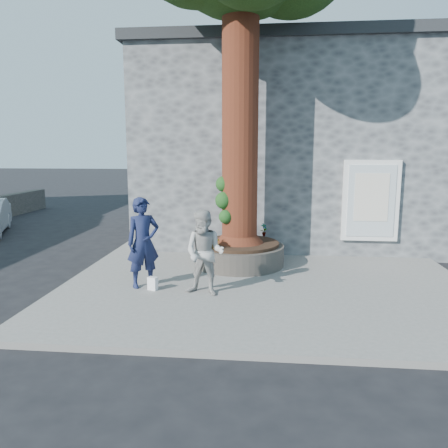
# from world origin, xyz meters

# --- Properties ---
(ground) EXTENTS (120.00, 120.00, 0.00)m
(ground) POSITION_xyz_m (0.00, 0.00, 0.00)
(ground) COLOR black
(ground) RESTS_ON ground
(pavement) EXTENTS (9.00, 8.00, 0.12)m
(pavement) POSITION_xyz_m (1.50, 1.00, 0.06)
(pavement) COLOR slate
(pavement) RESTS_ON ground
(yellow_line) EXTENTS (0.10, 30.00, 0.01)m
(yellow_line) POSITION_xyz_m (-3.05, 1.00, 0.00)
(yellow_line) COLOR yellow
(yellow_line) RESTS_ON ground
(stone_shop) EXTENTS (10.30, 8.30, 6.30)m
(stone_shop) POSITION_xyz_m (2.50, 7.20, 3.16)
(stone_shop) COLOR #484A4D
(stone_shop) RESTS_ON ground
(planter) EXTENTS (2.30, 2.30, 0.60)m
(planter) POSITION_xyz_m (0.80, 2.00, 0.41)
(planter) COLOR black
(planter) RESTS_ON pavement
(man) EXTENTS (0.85, 0.78, 1.96)m
(man) POSITION_xyz_m (-1.14, -0.04, 1.10)
(man) COLOR #161D3E
(man) RESTS_ON pavement
(woman) EXTENTS (0.98, 0.84, 1.75)m
(woman) POSITION_xyz_m (0.25, -0.42, 1.00)
(woman) COLOR #A7A5A0
(woman) RESTS_ON pavement
(shopping_bag) EXTENTS (0.23, 0.18, 0.28)m
(shopping_bag) POSITION_xyz_m (-0.90, -0.26, 0.26)
(shopping_bag) COLOR white
(shopping_bag) RESTS_ON pavement
(plant_a) EXTENTS (0.23, 0.22, 0.36)m
(plant_a) POSITION_xyz_m (1.42, 2.85, 0.90)
(plant_a) COLOR gray
(plant_a) RESTS_ON planter
(plant_b) EXTENTS (0.29, 0.30, 0.39)m
(plant_b) POSITION_xyz_m (0.76, 2.85, 0.92)
(plant_b) COLOR gray
(plant_b) RESTS_ON planter
(plant_c) EXTENTS (0.22, 0.22, 0.37)m
(plant_c) POSITION_xyz_m (0.14, 1.39, 0.90)
(plant_c) COLOR gray
(plant_c) RESTS_ON planter
(plant_d) EXTENTS (0.34, 0.35, 0.30)m
(plant_d) POSITION_xyz_m (0.29, 1.15, 0.87)
(plant_d) COLOR gray
(plant_d) RESTS_ON planter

